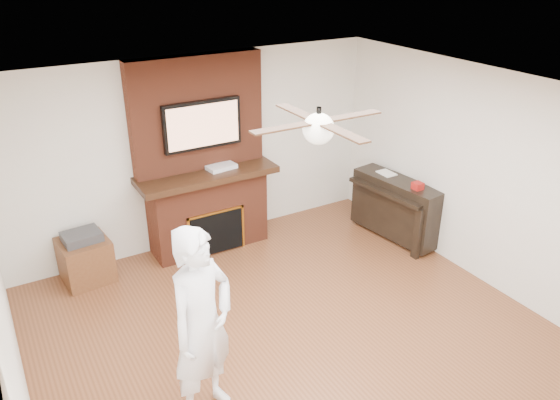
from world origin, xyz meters
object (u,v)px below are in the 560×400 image
fireplace (204,176)px  person (202,326)px  piano (396,207)px  side_table (85,258)px

fireplace → person: size_ratio=1.41×
piano → person: bearing=-163.1°
side_table → person: bearing=-85.7°
side_table → piano: (3.89, -1.04, 0.16)m
person → side_table: bearing=74.4°
fireplace → person: fireplace is taller
piano → side_table: bearing=157.5°
person → piano: bearing=-0.7°
fireplace → side_table: (-1.60, -0.07, -0.70)m
person → piano: person is taller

